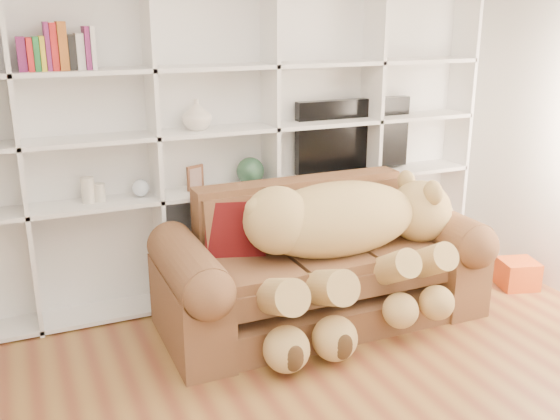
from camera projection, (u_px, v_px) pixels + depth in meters
name	position (u px, v px, depth m)	size (l,w,h in m)	color
wall_back	(206.00, 120.00, 4.67)	(5.00, 0.02, 2.70)	silver
bookshelf	(180.00, 131.00, 4.47)	(4.43, 0.35, 2.40)	white
sofa	(320.00, 270.00, 4.45)	(2.27, 0.98, 0.95)	brown
teddy_bear	(346.00, 236.00, 4.22)	(1.75, 0.94, 1.01)	tan
throw_pillow	(235.00, 231.00, 4.27)	(0.40, 0.13, 0.40)	#5D1010
gift_box	(518.00, 274.00, 5.01)	(0.28, 0.26, 0.22)	#D14F1B
tv	(353.00, 137.00, 5.06)	(1.01, 0.18, 0.60)	black
picture_frame	(195.00, 178.00, 4.56)	(0.15, 0.03, 0.18)	brown
green_vase	(250.00, 171.00, 4.72)	(0.21, 0.21, 0.21)	#2C573C
figurine_tall	(88.00, 190.00, 4.27)	(0.09, 0.09, 0.18)	beige
figurine_short	(100.00, 192.00, 4.30)	(0.08, 0.08, 0.13)	beige
snow_globe	(140.00, 188.00, 4.41)	(0.12, 0.12, 0.12)	silver
shelf_vase	(197.00, 115.00, 4.43)	(0.21, 0.21, 0.22)	silver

